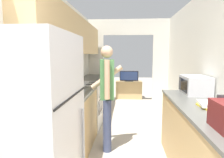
% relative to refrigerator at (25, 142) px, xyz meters
% --- Properties ---
extents(wall_left, '(0.38, 7.41, 2.50)m').
position_rel_refrigerator_xyz_m(wall_left, '(-0.33, 1.79, 0.68)').
color(wall_left, silver).
rests_on(wall_left, ground_plane).
extents(wall_right, '(0.06, 7.41, 2.50)m').
position_rel_refrigerator_xyz_m(wall_right, '(2.00, 1.36, 0.42)').
color(wall_right, silver).
rests_on(wall_right, ground_plane).
extents(wall_far_with_doorway, '(2.75, 0.06, 2.50)m').
position_rel_refrigerator_xyz_m(wall_far_with_doorway, '(0.79, 4.50, 0.59)').
color(wall_far_with_doorway, silver).
rests_on(wall_far_with_doorway, ground_plane).
extents(counter_left, '(0.62, 3.91, 0.92)m').
position_rel_refrigerator_xyz_m(counter_left, '(-0.08, 2.32, -0.37)').
color(counter_left, tan).
rests_on(counter_left, ground_plane).
extents(counter_right, '(0.62, 2.33, 0.92)m').
position_rel_refrigerator_xyz_m(counter_right, '(1.67, 0.72, -0.37)').
color(counter_right, tan).
rests_on(counter_right, ground_plane).
extents(refrigerator, '(0.79, 0.79, 1.65)m').
position_rel_refrigerator_xyz_m(refrigerator, '(0.00, 0.00, 0.00)').
color(refrigerator, '#B7B7BC').
rests_on(refrigerator, ground_plane).
extents(range_oven, '(0.66, 0.73, 1.06)m').
position_rel_refrigerator_xyz_m(range_oven, '(-0.07, 2.52, -0.36)').
color(range_oven, white).
rests_on(range_oven, ground_plane).
extents(person, '(0.53, 0.40, 1.62)m').
position_rel_refrigerator_xyz_m(person, '(0.47, 1.60, 0.04)').
color(person, '#384266').
rests_on(person, ground_plane).
extents(microwave, '(0.35, 0.50, 0.26)m').
position_rel_refrigerator_xyz_m(microwave, '(1.77, 1.56, 0.22)').
color(microwave, '#B7B7BC').
rests_on(microwave, counter_right).
extents(book_stack, '(0.25, 0.31, 0.05)m').
position_rel_refrigerator_xyz_m(book_stack, '(1.69, 0.81, 0.12)').
color(book_stack, gold).
rests_on(book_stack, counter_right).
extents(tv_cabinet, '(0.88, 0.42, 0.59)m').
position_rel_refrigerator_xyz_m(tv_cabinet, '(0.84, 5.33, -0.53)').
color(tv_cabinet, tan).
rests_on(tv_cabinet, ground_plane).
extents(television, '(0.63, 0.16, 0.35)m').
position_rel_refrigerator_xyz_m(television, '(0.84, 5.29, -0.07)').
color(television, black).
rests_on(television, tv_cabinet).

